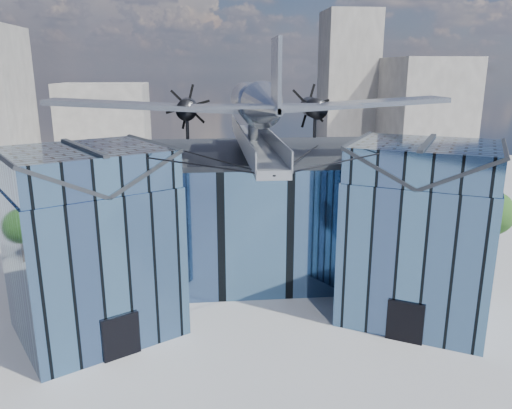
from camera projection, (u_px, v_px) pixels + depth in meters
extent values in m
plane|color=gray|center=(259.00, 313.00, 34.20)|extent=(120.00, 120.00, 0.00)
cube|color=#44648A|center=(248.00, 211.00, 41.60)|extent=(28.00, 14.00, 9.50)
cube|color=#282C31|center=(247.00, 152.00, 40.30)|extent=(28.00, 14.00, 0.40)
cube|color=#44648A|center=(93.00, 260.00, 30.98)|extent=(11.79, 11.43, 9.50)
cube|color=#44648A|center=(84.00, 167.00, 29.44)|extent=(11.56, 11.20, 2.20)
cube|color=#282C31|center=(44.00, 171.00, 28.18)|extent=(7.98, 9.23, 2.40)
cube|color=#282C31|center=(121.00, 163.00, 30.71)|extent=(7.98, 9.23, 2.40)
cube|color=#282C31|center=(83.00, 148.00, 29.14)|extent=(4.30, 7.10, 0.18)
cube|color=black|center=(121.00, 337.00, 28.71)|extent=(2.03, 1.32, 2.60)
cube|color=black|center=(160.00, 245.00, 33.52)|extent=(0.34, 0.34, 9.50)
cube|color=#44648A|center=(418.00, 248.00, 33.01)|extent=(11.79, 11.43, 9.50)
cube|color=#44648A|center=(426.00, 161.00, 31.48)|extent=(11.56, 11.20, 2.20)
cube|color=#282C31|center=(390.00, 158.00, 32.37)|extent=(7.98, 9.23, 2.40)
cube|color=#282C31|center=(464.00, 163.00, 30.59)|extent=(7.98, 9.23, 2.40)
cube|color=#282C31|center=(428.00, 142.00, 31.18)|extent=(4.30, 7.10, 0.18)
cube|color=black|center=(405.00, 322.00, 30.35)|extent=(2.03, 1.32, 2.60)
cube|color=black|center=(351.00, 239.00, 34.79)|extent=(0.34, 0.34, 9.50)
cube|color=gray|center=(254.00, 145.00, 34.65)|extent=(1.80, 21.00, 0.50)
cube|color=gray|center=(241.00, 136.00, 34.39)|extent=(0.08, 21.00, 1.10)
cube|color=gray|center=(267.00, 135.00, 34.57)|extent=(0.08, 21.00, 1.10)
cylinder|color=gray|center=(243.00, 137.00, 43.95)|extent=(0.44, 0.44, 1.35)
cylinder|color=gray|center=(249.00, 147.00, 38.19)|extent=(0.44, 0.44, 1.35)
cylinder|color=gray|center=(255.00, 156.00, 34.35)|extent=(0.44, 0.44, 1.35)
cylinder|color=gray|center=(253.00, 130.00, 34.88)|extent=(0.70, 0.70, 1.40)
cylinder|color=black|center=(170.00, 161.00, 26.86)|extent=(10.55, 6.08, 0.69)
cylinder|color=black|center=(360.00, 158.00, 27.88)|extent=(10.55, 6.08, 0.69)
cylinder|color=black|center=(211.00, 158.00, 32.58)|extent=(6.09, 17.04, 1.19)
cylinder|color=black|center=(302.00, 157.00, 33.17)|extent=(6.09, 17.04, 1.19)
cylinder|color=#9EA3AA|center=(253.00, 102.00, 34.37)|extent=(2.50, 11.00, 2.50)
sphere|color=#9EA3AA|center=(247.00, 98.00, 39.65)|extent=(2.50, 2.50, 2.50)
cube|color=black|center=(248.00, 89.00, 38.51)|extent=(1.60, 1.40, 0.50)
cone|color=#9EA3AA|center=(270.00, 107.00, 25.65)|extent=(2.50, 7.00, 2.50)
cube|color=#9EA3AA|center=(276.00, 75.00, 23.02)|extent=(0.18, 2.40, 3.40)
cube|color=#9EA3AA|center=(276.00, 106.00, 23.49)|extent=(8.00, 1.80, 0.14)
cube|color=#9EA3AA|center=(152.00, 106.00, 34.73)|extent=(14.00, 3.20, 1.08)
cylinder|color=black|center=(187.00, 109.00, 35.61)|extent=(1.44, 3.20, 1.44)
cone|color=black|center=(188.00, 107.00, 37.33)|extent=(0.70, 0.70, 0.70)
cube|color=black|center=(188.00, 107.00, 37.48)|extent=(1.05, 0.06, 3.33)
cube|color=black|center=(188.00, 107.00, 37.48)|extent=(2.53, 0.06, 2.53)
cube|color=black|center=(188.00, 107.00, 37.48)|extent=(3.33, 0.06, 1.05)
cylinder|color=black|center=(187.00, 127.00, 35.35)|extent=(0.24, 0.24, 1.75)
cube|color=#9EA3AA|center=(348.00, 105.00, 36.09)|extent=(14.00, 3.20, 1.08)
cylinder|color=black|center=(313.00, 108.00, 36.50)|extent=(1.44, 3.20, 1.44)
cone|color=black|center=(309.00, 106.00, 38.23)|extent=(0.70, 0.70, 0.70)
cube|color=black|center=(308.00, 106.00, 38.37)|extent=(1.05, 0.06, 3.33)
cube|color=black|center=(308.00, 106.00, 38.37)|extent=(2.53, 0.06, 2.53)
cube|color=black|center=(308.00, 106.00, 38.37)|extent=(3.33, 0.06, 1.05)
cylinder|color=black|center=(315.00, 125.00, 36.24)|extent=(0.24, 0.24, 1.75)
cube|color=gray|center=(423.00, 115.00, 81.03)|extent=(12.00, 14.00, 18.00)
cube|color=gray|center=(105.00, 126.00, 83.24)|extent=(14.00, 10.00, 14.00)
cube|color=gray|center=(347.00, 88.00, 88.61)|extent=(9.00, 9.00, 26.00)
cylinder|color=black|center=(487.00, 242.00, 43.88)|extent=(0.53, 0.53, 2.98)
sphere|color=#244919|center=(491.00, 213.00, 43.18)|extent=(5.02, 5.02, 3.90)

